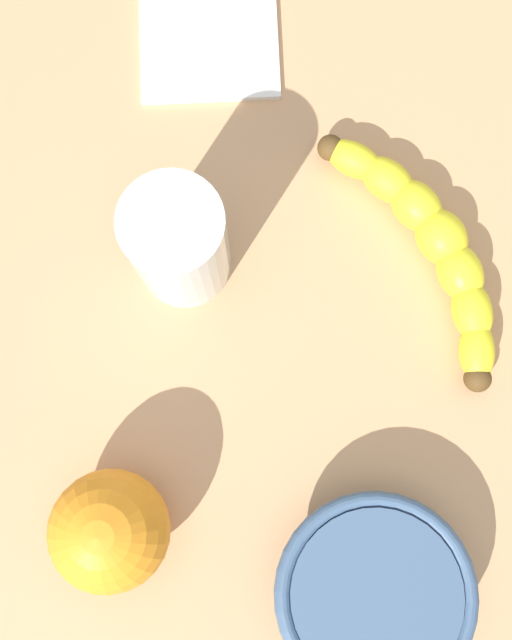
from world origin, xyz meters
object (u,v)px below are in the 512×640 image
smoothie_glass (179,246)px  ceramic_bowl (373,592)px  banana (430,244)px  orange_fruit (110,531)px

smoothie_glass → ceramic_bowl: bearing=54.9°
banana → smoothie_glass: bearing=62.8°
banana → orange_fruit: size_ratio=2.34×
banana → ceramic_bowl: 26.49cm
smoothie_glass → ceramic_bowl: 28.63cm
smoothie_glass → ceramic_bowl: size_ratio=0.81×
smoothie_glass → orange_fruit: size_ratio=1.33×
banana → ceramic_bowl: size_ratio=1.41×
banana → orange_fruit: bearing=101.5°
banana → orange_fruit: (29.77, -12.42, 2.40)cm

